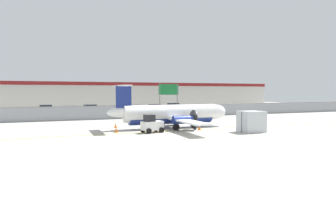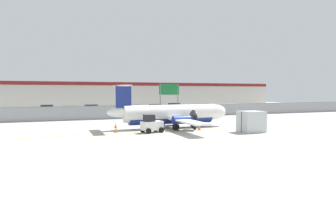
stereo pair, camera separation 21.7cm
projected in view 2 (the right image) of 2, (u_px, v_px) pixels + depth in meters
name	position (u px, v px, depth m)	size (l,w,h in m)	color
ground_plane	(185.00, 130.00, 32.80)	(140.00, 140.00, 0.01)	#ADA89E
perimeter_fence	(143.00, 111.00, 47.58)	(98.00, 0.10, 2.10)	gray
parking_lot_strip	(126.00, 113.00, 58.33)	(98.00, 17.00, 0.12)	#38383A
background_building	(109.00, 95.00, 75.28)	(91.00, 8.10, 6.50)	beige
commuter_airplane	(173.00, 114.00, 34.66)	(14.56, 16.02, 4.92)	white
baggage_tug	(152.00, 124.00, 30.71)	(2.50, 1.76, 1.88)	silver
ground_crew_worker	(195.00, 121.00, 32.85)	(0.53, 0.46, 1.70)	#191E4C
cargo_container	(251.00, 122.00, 31.08)	(2.44, 2.01, 2.20)	#B7BCC1
traffic_cone_near_left	(116.00, 129.00, 30.91)	(0.36, 0.36, 0.64)	orange
traffic_cone_near_right	(162.00, 127.00, 32.75)	(0.36, 0.36, 0.64)	orange
traffic_cone_far_left	(199.00, 127.00, 32.76)	(0.36, 0.36, 0.64)	orange
traffic_cone_far_right	(116.00, 125.00, 34.88)	(0.36, 0.36, 0.64)	orange
parked_car_0	(46.00, 109.00, 57.22)	(4.21, 2.01, 1.58)	silver
parked_car_1	(69.00, 111.00, 52.42)	(4.36, 2.36, 1.58)	#19662D
parked_car_2	(91.00, 109.00, 58.67)	(4.38, 2.41, 1.58)	#B28C19
parked_car_3	(116.00, 110.00, 54.80)	(4.34, 2.32, 1.58)	gray
parked_car_4	(134.00, 109.00, 57.12)	(4.25, 2.10, 1.58)	silver
parked_car_5	(156.00, 108.00, 60.55)	(4.26, 2.12, 1.58)	black
parked_car_6	(174.00, 107.00, 66.56)	(4.34, 2.31, 1.58)	black
parked_car_7	(204.00, 108.00, 61.77)	(4.33, 2.27, 1.58)	gray
highway_sign	(169.00, 92.00, 50.64)	(3.60, 0.14, 5.50)	slate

